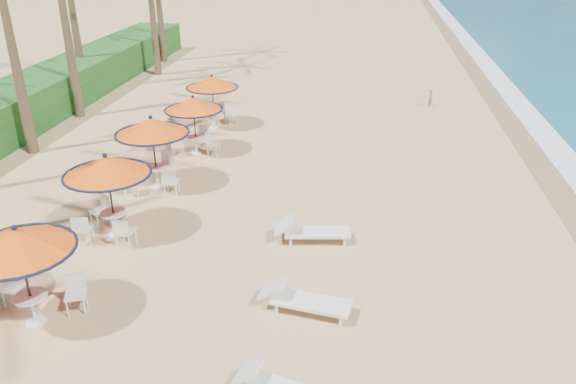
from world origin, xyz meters
name	(u,v)px	position (x,y,z in m)	size (l,w,h in m)	color
ground	(276,341)	(0.00, 0.00, 0.00)	(160.00, 160.00, 0.00)	tan
wetsand_band	(553,177)	(8.40, 10.00, 0.00)	(1.40, 140.00, 0.02)	olive
station_0	(21,248)	(-5.41, -0.06, 1.89)	(2.38, 2.38, 2.48)	black
station_1	(106,177)	(-5.30, 3.86, 1.84)	(2.42, 2.42, 2.52)	black
station_2	(152,136)	(-5.21, 7.22, 1.86)	(2.45, 2.45, 2.55)	black
station_3	(194,111)	(-4.81, 10.55, 1.71)	(2.24, 2.24, 2.33)	black
station_4	(214,88)	(-4.91, 13.80, 1.73)	(2.27, 2.27, 2.37)	black
lounger_mid	(302,299)	(0.44, 1.10, 0.36)	(2.20, 1.01, 0.76)	silver
lounger_far	(309,230)	(0.27, 4.29, 0.36)	(2.19, 0.95, 0.76)	silver
person	(431,98)	(4.82, 18.35, 0.45)	(0.32, 0.21, 0.89)	#855E44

